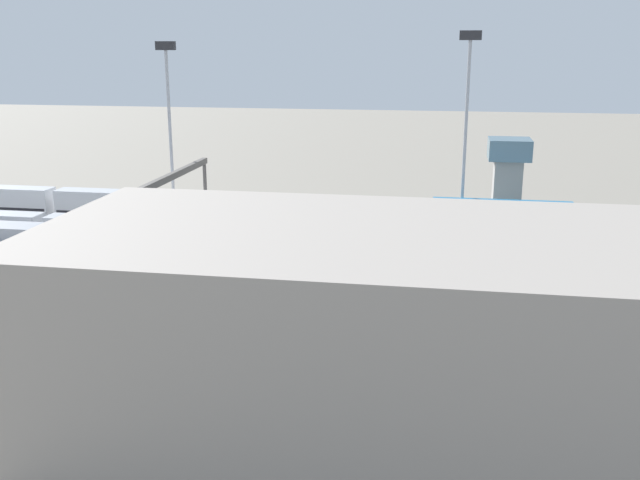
# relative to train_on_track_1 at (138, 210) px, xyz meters

# --- Properties ---
(ground_plane) EXTENTS (400.00, 400.00, 0.00)m
(ground_plane) POSITION_rel_train_on_track_1_xyz_m (-22.14, 10.00, -2.60)
(ground_plane) COLOR gray
(track_bed_0) EXTENTS (140.00, 2.80, 0.12)m
(track_bed_0) POSITION_rel_train_on_track_1_xyz_m (-22.14, -5.00, -2.54)
(track_bed_0) COLOR #3D3833
(track_bed_0) RESTS_ON ground_plane
(track_bed_1) EXTENTS (140.00, 2.80, 0.12)m
(track_bed_1) POSITION_rel_train_on_track_1_xyz_m (-22.14, 0.00, -2.54)
(track_bed_1) COLOR #3D3833
(track_bed_1) RESTS_ON ground_plane
(track_bed_2) EXTENTS (140.00, 2.80, 0.12)m
(track_bed_2) POSITION_rel_train_on_track_1_xyz_m (-22.14, 5.00, -2.54)
(track_bed_2) COLOR #3D3833
(track_bed_2) RESTS_ON ground_plane
(track_bed_3) EXTENTS (140.00, 2.80, 0.12)m
(track_bed_3) POSITION_rel_train_on_track_1_xyz_m (-22.14, 10.00, -2.54)
(track_bed_3) COLOR #3D3833
(track_bed_3) RESTS_ON ground_plane
(track_bed_4) EXTENTS (140.00, 2.80, 0.12)m
(track_bed_4) POSITION_rel_train_on_track_1_xyz_m (-22.14, 15.00, -2.54)
(track_bed_4) COLOR #4C443D
(track_bed_4) RESTS_ON ground_plane
(track_bed_5) EXTENTS (140.00, 2.80, 0.12)m
(track_bed_5) POSITION_rel_train_on_track_1_xyz_m (-22.14, 20.00, -2.54)
(track_bed_5) COLOR #3D3833
(track_bed_5) RESTS_ON ground_plane
(track_bed_6) EXTENTS (140.00, 2.80, 0.12)m
(track_bed_6) POSITION_rel_train_on_track_1_xyz_m (-22.14, 25.00, -2.54)
(track_bed_6) COLOR #3D3833
(track_bed_6) RESTS_ON ground_plane
(train_on_track_1) EXTENTS (71.40, 3.06, 5.00)m
(train_on_track_1) POSITION_rel_train_on_track_1_xyz_m (0.00, 0.00, 0.00)
(train_on_track_1) COLOR silver
(train_on_track_1) RESTS_ON ground_plane
(train_on_track_5) EXTENTS (71.40, 3.00, 5.00)m
(train_on_track_5) POSITION_rel_train_on_track_1_xyz_m (-13.44, 20.00, 0.02)
(train_on_track_5) COLOR #A8AAB2
(train_on_track_5) RESTS_ON ground_plane
(train_on_track_3) EXTENTS (114.80, 3.00, 4.40)m
(train_on_track_3) POSITION_rel_train_on_track_1_xyz_m (-26.91, 10.00, -0.52)
(train_on_track_3) COLOR black
(train_on_track_3) RESTS_ON ground_plane
(train_on_track_0) EXTENTS (66.40, 3.00, 4.40)m
(train_on_track_0) POSITION_rel_train_on_track_1_xyz_m (-24.99, -5.00, -0.48)
(train_on_track_0) COLOR #1E6B9E
(train_on_track_0) RESTS_ON ground_plane
(train_on_track_4) EXTENTS (114.80, 3.00, 4.40)m
(train_on_track_4) POSITION_rel_train_on_track_1_xyz_m (-21.74, 15.00, -0.52)
(train_on_track_4) COLOR #285193
(train_on_track_4) RESTS_ON ground_plane
(train_on_track_6) EXTENTS (114.80, 3.06, 4.40)m
(train_on_track_6) POSITION_rel_train_on_track_1_xyz_m (-29.89, 25.00, -0.53)
(train_on_track_6) COLOR #285193
(train_on_track_6) RESTS_ON ground_plane
(light_mast_0) EXTENTS (2.80, 0.70, 25.98)m
(light_mast_0) POSITION_rel_train_on_track_1_xyz_m (-43.11, -7.91, 14.07)
(light_mast_0) COLOR #9EA0A5
(light_mast_0) RESTS_ON ground_plane
(light_mast_2) EXTENTS (2.80, 0.70, 24.69)m
(light_mast_2) POSITION_rel_train_on_track_1_xyz_m (-1.60, -8.91, 13.36)
(light_mast_2) COLOR #9EA0A5
(light_mast_2) RESTS_ON ground_plane
(signal_gantry) EXTENTS (0.70, 35.00, 8.80)m
(signal_gantry) POSITION_rel_train_on_track_1_xyz_m (-7.13, 10.00, 5.06)
(signal_gantry) COLOR #4C4742
(signal_gantry) RESTS_ON ground_plane
(maintenance_shed) EXTENTS (44.70, 20.25, 13.52)m
(maintenance_shed) POSITION_rel_train_on_track_1_xyz_m (-38.45, 47.93, 4.17)
(maintenance_shed) COLOR #9E9389
(maintenance_shed) RESTS_ON ground_plane
(control_tower) EXTENTS (6.00, 6.00, 11.11)m
(control_tower) POSITION_rel_train_on_track_1_xyz_m (-49.75, -17.79, 3.98)
(control_tower) COLOR gray
(control_tower) RESTS_ON ground_plane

